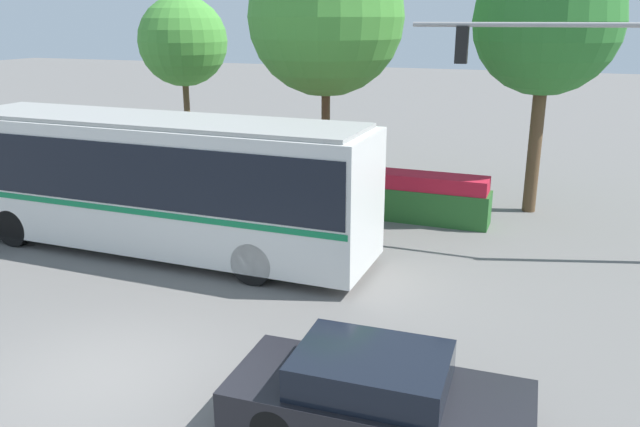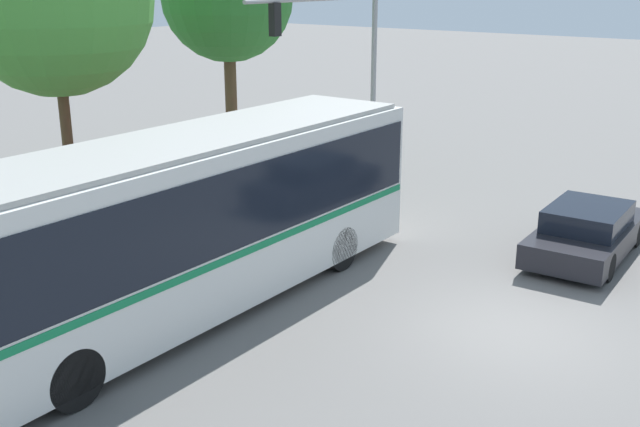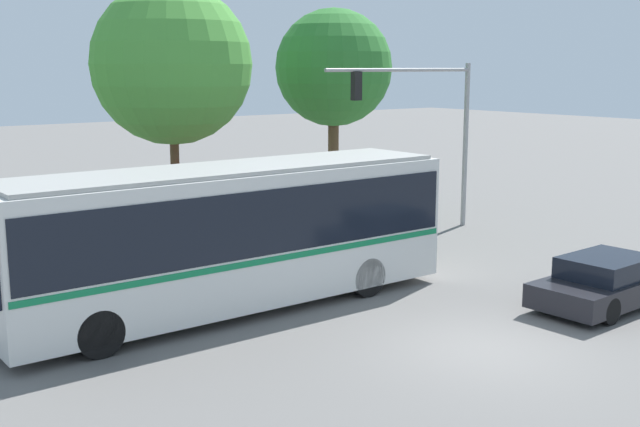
{
  "view_description": "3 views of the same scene",
  "coord_description": "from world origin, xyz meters",
  "px_view_note": "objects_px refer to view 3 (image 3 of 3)",
  "views": [
    {
      "loc": [
        6.79,
        -7.54,
        5.77
      ],
      "look_at": [
        1.52,
        6.2,
        1.23
      ],
      "focal_mm": 35.54,
      "sensor_mm": 36.0,
      "label": 1
    },
    {
      "loc": [
        -12.34,
        -4.61,
        6.32
      ],
      "look_at": [
        0.22,
        4.57,
        1.36
      ],
      "focal_mm": 42.22,
      "sensor_mm": 36.0,
      "label": 2
    },
    {
      "loc": [
        -12.08,
        -10.18,
        5.72
      ],
      "look_at": [
        -0.25,
        5.13,
        2.11
      ],
      "focal_mm": 44.13,
      "sensor_mm": 36.0,
      "label": 3
    }
  ],
  "objects_px": {
    "street_tree_right": "(334,68)",
    "traffic_light_pole": "(431,116)",
    "street_tree_centre": "(172,64)",
    "sedan_foreground": "(607,282)",
    "city_bus": "(231,229)"
  },
  "relations": [
    {
      "from": "traffic_light_pole",
      "to": "street_tree_right",
      "type": "relative_size",
      "value": 0.83
    },
    {
      "from": "street_tree_right",
      "to": "sedan_foreground",
      "type": "bearing_deg",
      "value": -96.36
    },
    {
      "from": "city_bus",
      "to": "traffic_light_pole",
      "type": "height_order",
      "value": "traffic_light_pole"
    },
    {
      "from": "city_bus",
      "to": "street_tree_centre",
      "type": "distance_m",
      "value": 8.03
    },
    {
      "from": "traffic_light_pole",
      "to": "street_tree_centre",
      "type": "height_order",
      "value": "street_tree_centre"
    },
    {
      "from": "city_bus",
      "to": "traffic_light_pole",
      "type": "xyz_separation_m",
      "value": [
        10.26,
        3.58,
        2.09
      ]
    },
    {
      "from": "city_bus",
      "to": "traffic_light_pole",
      "type": "bearing_deg",
      "value": -160.55
    },
    {
      "from": "traffic_light_pole",
      "to": "street_tree_right",
      "type": "height_order",
      "value": "street_tree_right"
    },
    {
      "from": "street_tree_centre",
      "to": "street_tree_right",
      "type": "bearing_deg",
      "value": 2.68
    },
    {
      "from": "street_tree_centre",
      "to": "street_tree_right",
      "type": "relative_size",
      "value": 1.06
    },
    {
      "from": "city_bus",
      "to": "traffic_light_pole",
      "type": "relative_size",
      "value": 1.72
    },
    {
      "from": "street_tree_right",
      "to": "street_tree_centre",
      "type": "bearing_deg",
      "value": -177.32
    },
    {
      "from": "sedan_foreground",
      "to": "city_bus",
      "type": "bearing_deg",
      "value": 141.83
    },
    {
      "from": "sedan_foreground",
      "to": "street_tree_centre",
      "type": "distance_m",
      "value": 14.18
    },
    {
      "from": "street_tree_right",
      "to": "traffic_light_pole",
      "type": "bearing_deg",
      "value": -66.16
    }
  ]
}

